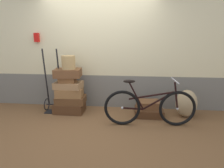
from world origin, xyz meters
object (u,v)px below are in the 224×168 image
at_px(burlap_sack, 186,103).
at_px(bicycle, 149,107).
at_px(suitcase_4, 67,80).
at_px(wicker_basket, 68,62).
at_px(suitcase_1, 71,100).
at_px(suitcase_3, 69,85).
at_px(suitcase_2, 70,92).
at_px(suitcase_5, 68,73).
at_px(suitcase_6, 149,112).
at_px(suitcase_7, 148,104).
at_px(luggage_trolley, 54,96).
at_px(suitcase_0, 70,107).

height_order(burlap_sack, bicycle, bicycle).
height_order(suitcase_4, wicker_basket, wicker_basket).
relative_size(suitcase_1, suitcase_3, 1.08).
relative_size(suitcase_2, suitcase_3, 0.97).
xyz_separation_m(suitcase_5, suitcase_6, (1.74, -0.06, -0.80)).
bearing_deg(suitcase_2, suitcase_7, -5.95).
xyz_separation_m(suitcase_3, suitcase_7, (1.72, -0.01, -0.38)).
height_order(suitcase_6, bicycle, bicycle).
bearing_deg(luggage_trolley, suitcase_4, -9.45).
bearing_deg(bicycle, suitcase_0, 163.85).
distance_m(suitcase_1, suitcase_4, 0.46).
bearing_deg(suitcase_6, suitcase_7, 120.20).
xyz_separation_m(suitcase_6, luggage_trolley, (-2.11, 0.08, 0.26)).
distance_m(suitcase_2, suitcase_7, 1.72).
bearing_deg(suitcase_7, wicker_basket, 176.70).
distance_m(suitcase_0, suitcase_3, 0.51).
relative_size(suitcase_4, luggage_trolley, 0.25).
xyz_separation_m(suitcase_1, suitcase_6, (1.70, -0.05, -0.21)).
bearing_deg(bicycle, suitcase_2, 163.61).
relative_size(suitcase_3, suitcase_5, 1.05).
height_order(suitcase_1, suitcase_7, suitcase_1).
xyz_separation_m(suitcase_0, burlap_sack, (2.51, -0.01, 0.18)).
xyz_separation_m(suitcase_1, bicycle, (1.67, -0.50, 0.07)).
relative_size(suitcase_6, suitcase_7, 1.25).
distance_m(suitcase_1, luggage_trolley, 0.41).
relative_size(suitcase_5, burlap_sack, 0.95).
bearing_deg(suitcase_3, bicycle, -12.93).
bearing_deg(suitcase_4, suitcase_3, 51.69).
bearing_deg(suitcase_3, suitcase_6, 1.83).
height_order(suitcase_3, suitcase_5, suitcase_5).
distance_m(suitcase_0, suitcase_4, 0.64).
height_order(suitcase_3, suitcase_6, suitcase_3).
xyz_separation_m(suitcase_7, luggage_trolley, (-2.09, 0.05, 0.10)).
bearing_deg(luggage_trolley, burlap_sack, -0.94).
xyz_separation_m(suitcase_2, suitcase_5, (-0.02, 0.01, 0.43)).
bearing_deg(suitcase_1, suitcase_7, -2.16).
xyz_separation_m(suitcase_4, suitcase_7, (1.73, 0.01, -0.50)).
height_order(suitcase_0, wicker_basket, wicker_basket).
height_order(suitcase_4, burlap_sack, suitcase_4).
bearing_deg(suitcase_4, suitcase_7, -2.84).
bearing_deg(bicycle, suitcase_3, 163.93).
bearing_deg(suitcase_7, suitcase_0, 176.16).
height_order(suitcase_7, burlap_sack, burlap_sack).
height_order(suitcase_1, suitcase_4, suitcase_4).
bearing_deg(suitcase_2, suitcase_0, -179.71).
height_order(suitcase_2, burlap_sack, burlap_sack).
relative_size(suitcase_5, wicker_basket, 1.94).
height_order(suitcase_2, luggage_trolley, luggage_trolley).
bearing_deg(burlap_sack, suitcase_5, 179.51).
bearing_deg(suitcase_5, suitcase_6, -7.90).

